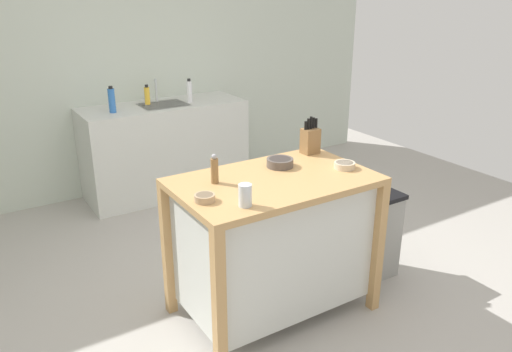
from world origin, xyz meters
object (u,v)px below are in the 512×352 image
object	(u,v)px
kitchen_island	(273,239)
bowl_ceramic_small	(205,198)
knife_block	(310,140)
bottle_spray_cleaner	(147,95)
bowl_ceramic_wide	(280,162)
bowl_stoneware_deep	(345,165)
bottle_hand_soap	(112,100)
pepper_grinder	(215,169)
bottle_dish_soap	(189,91)
drinking_cup	(245,195)
sink_faucet	(156,90)
trash_bin	(371,235)

from	to	relation	value
kitchen_island	bowl_ceramic_small	bearing A→B (deg)	-170.59
knife_block	bottle_spray_cleaner	xyz separation A→B (m)	(-0.38, 2.03, -0.01)
knife_block	bowl_ceramic_wide	xyz separation A→B (m)	(-0.33, -0.11, -0.06)
kitchen_island	bowl_stoneware_deep	xyz separation A→B (m)	(0.47, -0.09, 0.42)
kitchen_island	bottle_hand_soap	xyz separation A→B (m)	(-0.29, 2.15, 0.51)
knife_block	pepper_grinder	bearing A→B (deg)	-169.79
bowl_ceramic_wide	bottle_dish_soap	size ratio (longest dim) A/B	0.73
bottle_hand_soap	bottle_dish_soap	world-z (taller)	bottle_hand_soap
knife_block	bowl_ceramic_wide	distance (m)	0.35
bowl_stoneware_deep	drinking_cup	xyz separation A→B (m)	(-0.81, -0.16, 0.04)
knife_block	bowl_ceramic_wide	world-z (taller)	knife_block
bowl_ceramic_small	sink_faucet	world-z (taller)	sink_faucet
trash_bin	bottle_dish_soap	bearing A→B (deg)	99.17
kitchen_island	bottle_dish_soap	distance (m)	2.28
drinking_cup	sink_faucet	xyz separation A→B (m)	(0.56, 2.61, 0.04)
drinking_cup	bottle_dish_soap	distance (m)	2.56
bowl_stoneware_deep	bottle_dish_soap	bearing A→B (deg)	89.69
pepper_grinder	bottle_hand_soap	world-z (taller)	bottle_hand_soap
bowl_ceramic_small	bowl_ceramic_wide	bearing A→B (deg)	19.90
kitchen_island	bowl_ceramic_small	distance (m)	0.66
kitchen_island	bottle_hand_soap	distance (m)	2.22
trash_bin	bowl_stoneware_deep	bearing A→B (deg)	-168.98
drinking_cup	bottle_hand_soap	xyz separation A→B (m)	(0.06, 2.39, 0.04)
bottle_dish_soap	drinking_cup	bearing A→B (deg)	-108.84
bowl_stoneware_deep	sink_faucet	xyz separation A→B (m)	(-0.25, 2.45, 0.08)
knife_block	bowl_ceramic_small	size ratio (longest dim) A/B	2.27
sink_faucet	bottle_spray_cleaner	distance (m)	0.14
kitchen_island	knife_block	bearing A→B (deg)	29.35
bottle_spray_cleaner	bottle_dish_soap	bearing A→B (deg)	-18.04
drinking_cup	sink_faucet	size ratio (longest dim) A/B	0.54
knife_block	bottle_hand_soap	distance (m)	2.03
bowl_stoneware_deep	bottle_spray_cleaner	xyz separation A→B (m)	(-0.37, 2.39, 0.06)
sink_faucet	bowl_ceramic_small	bearing A→B (deg)	-106.17
pepper_grinder	bottle_dish_soap	xyz separation A→B (m)	(0.81, 2.05, 0.02)
trash_bin	bottle_spray_cleaner	xyz separation A→B (m)	(-0.74, 2.31, 0.67)
kitchen_island	bottle_hand_soap	size ratio (longest dim) A/B	4.97
bowl_stoneware_deep	sink_faucet	world-z (taller)	sink_faucet
sink_faucet	bottle_spray_cleaner	size ratio (longest dim) A/B	1.17
bottle_hand_soap	sink_faucet	bearing A→B (deg)	23.43
kitchen_island	pepper_grinder	bearing A→B (deg)	159.80
trash_bin	bottle_spray_cleaner	size ratio (longest dim) A/B	3.35
sink_faucet	pepper_grinder	bearing A→B (deg)	-103.57
kitchen_island	drinking_cup	bearing A→B (deg)	-144.53
bowl_ceramic_wide	sink_faucet	distance (m)	2.22
bowl_ceramic_wide	sink_faucet	bearing A→B (deg)	88.25
kitchen_island	bottle_hand_soap	bearing A→B (deg)	97.72
kitchen_island	knife_block	size ratio (longest dim) A/B	4.70
knife_block	pepper_grinder	distance (m)	0.81
knife_block	bowl_stoneware_deep	bearing A→B (deg)	-90.95
pepper_grinder	bottle_spray_cleaner	size ratio (longest dim) A/B	0.93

